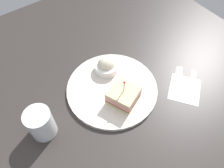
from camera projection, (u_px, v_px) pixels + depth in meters
The scene contains 8 objects.
ground_plane at pixel (112, 91), 73.34cm from camera, with size 118.23×118.23×2.00cm, color #2D2826.
plate at pixel (112, 89), 72.03cm from camera, with size 29.29×29.29×1.24cm, color silver.
sandwich_half_center at pixel (124, 95), 66.77cm from camera, with size 10.64×10.49×9.62cm.
coleslaw_bowl at pixel (106, 66), 74.12cm from camera, with size 7.93×7.93×5.71cm.
drink_glass at pixel (42, 125), 60.65cm from camera, with size 7.28×7.28×9.51cm.
napkin at pixel (185, 89), 72.59cm from camera, with size 10.79×9.71×0.15cm, color white.
fork at pixel (179, 78), 75.17cm from camera, with size 9.52×10.52×0.35cm.
knife at pixel (192, 82), 74.03cm from camera, with size 7.95×10.69×0.35cm.
Camera 1 is at (-32.76, 24.04, 60.11)cm, focal length 35.55 mm.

